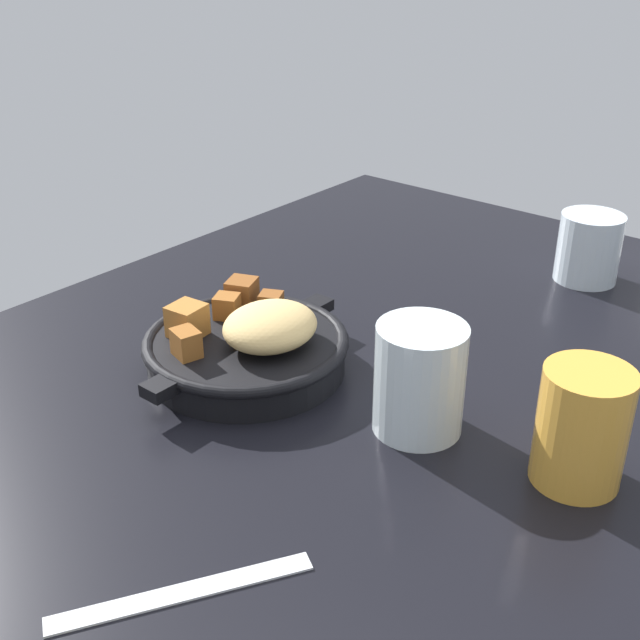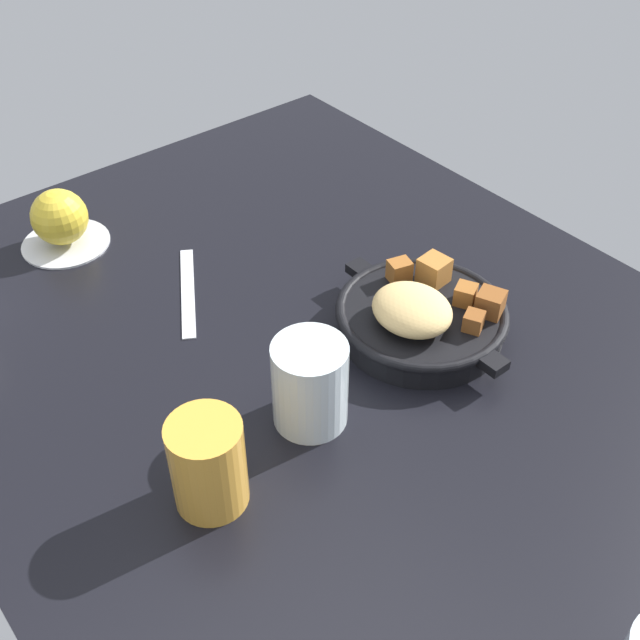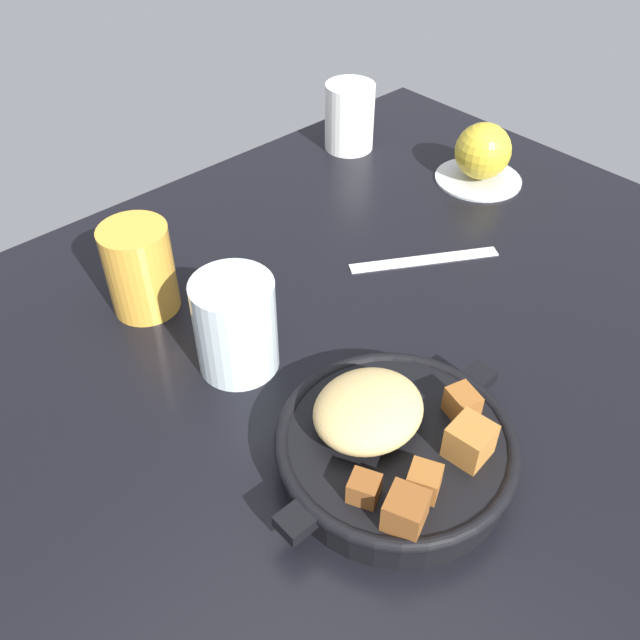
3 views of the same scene
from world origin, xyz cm
name	(u,v)px [view 3 (image 3 of 3)]	position (x,y,z in cm)	size (l,w,h in cm)	color
ground_plane	(302,406)	(0.00, 0.00, -1.20)	(116.93, 81.47, 2.40)	black
cast_iron_skillet	(393,443)	(0.67, -10.60, 2.66)	(24.09, 19.84, 7.15)	black
saucer_plate	(478,178)	(43.31, 13.28, 0.30)	(11.58, 11.58, 0.60)	#B7BABF
red_apple	(483,151)	(43.31, 13.28, 4.28)	(7.35, 7.35, 7.35)	gold
butter_knife	(424,259)	(24.21, 6.20, 0.18)	(17.52, 1.60, 0.36)	silver
white_creamer_pitcher	(349,117)	(36.90, 31.72, 4.67)	(6.91, 6.91, 9.34)	white
water_glass_tall	(236,326)	(-1.51, 7.41, 4.87)	(7.71, 7.71, 9.73)	silver
juice_glass_amber	(140,269)	(-3.50, 20.81, 4.84)	(6.98, 6.98, 9.68)	gold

